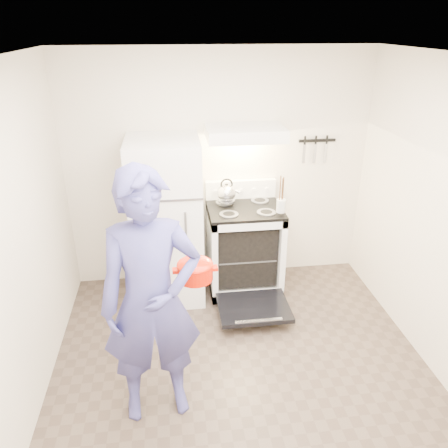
{
  "coord_description": "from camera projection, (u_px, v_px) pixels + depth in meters",
  "views": [
    {
      "loc": [
        -0.52,
        -2.62,
        2.7
      ],
      "look_at": [
        -0.05,
        1.0,
        1.0
      ],
      "focal_mm": 35.0,
      "sensor_mm": 36.0,
      "label": 1
    }
  ],
  "objects": [
    {
      "name": "oven_rack",
      "position": [
        244.0,
        251.0,
        4.72
      ],
      "size": [
        0.6,
        0.52,
        0.01
      ],
      "primitive_type": "cube",
      "color": "slate",
      "rests_on": "stove_body"
    },
    {
      "name": "back_wall",
      "position": [
        219.0,
        171.0,
        4.64
      ],
      "size": [
        3.2,
        0.02,
        2.5
      ],
      "primitive_type": "cube",
      "color": "beige",
      "rests_on": "ground"
    },
    {
      "name": "person",
      "position": [
        151.0,
        302.0,
        2.98
      ],
      "size": [
        0.75,
        0.54,
        1.92
      ],
      "primitive_type": "imported",
      "rotation": [
        0.0,
        0.0,
        0.13
      ],
      "color": "navy",
      "rests_on": "floor"
    },
    {
      "name": "cooktop",
      "position": [
        245.0,
        209.0,
        4.51
      ],
      "size": [
        0.76,
        0.65,
        0.03
      ],
      "primitive_type": "cube",
      "color": "black",
      "rests_on": "stove_body"
    },
    {
      "name": "backsplash",
      "position": [
        241.0,
        189.0,
        4.72
      ],
      "size": [
        0.76,
        0.07,
        0.2
      ],
      "primitive_type": "cube",
      "color": "white",
      "rests_on": "cooktop"
    },
    {
      "name": "dutch_oven",
      "position": [
        195.0,
        272.0,
        3.21
      ],
      "size": [
        0.33,
        0.26,
        0.22
      ],
      "primitive_type": null,
      "color": "red",
      "rests_on": "person"
    },
    {
      "name": "floor",
      "position": [
        246.0,
        386.0,
        3.55
      ],
      "size": [
        3.6,
        3.6,
        0.0
      ],
      "primitive_type": "plane",
      "color": "#4C3F34",
      "rests_on": "ground"
    },
    {
      "name": "pizza_stone",
      "position": [
        243.0,
        250.0,
        4.72
      ],
      "size": [
        0.32,
        0.32,
        0.02
      ],
      "primitive_type": "cylinder",
      "color": "#977855",
      "rests_on": "oven_rack"
    },
    {
      "name": "refrigerator",
      "position": [
        167.0,
        222.0,
        4.43
      ],
      "size": [
        0.7,
        0.7,
        1.7
      ],
      "primitive_type": "cube",
      "color": "white",
      "rests_on": "floor"
    },
    {
      "name": "knife_strip",
      "position": [
        317.0,
        140.0,
        4.63
      ],
      "size": [
        0.4,
        0.02,
        0.03
      ],
      "primitive_type": "cube",
      "color": "black",
      "rests_on": "back_wall"
    },
    {
      "name": "stove_body",
      "position": [
        244.0,
        249.0,
        4.71
      ],
      "size": [
        0.76,
        0.65,
        0.92
      ],
      "primitive_type": "cube",
      "color": "white",
      "rests_on": "floor"
    },
    {
      "name": "tea_kettle",
      "position": [
        227.0,
        192.0,
        4.51
      ],
      "size": [
        0.24,
        0.2,
        0.29
      ],
      "primitive_type": null,
      "color": "#B7B7BC",
      "rests_on": "cooktop"
    },
    {
      "name": "range_hood",
      "position": [
        245.0,
        133.0,
        4.25
      ],
      "size": [
        0.76,
        0.5,
        0.12
      ],
      "primitive_type": "cube",
      "color": "white",
      "rests_on": "back_wall"
    },
    {
      "name": "oven_door",
      "position": [
        254.0,
        308.0,
        4.32
      ],
      "size": [
        0.7,
        0.54,
        0.04
      ],
      "primitive_type": "cube",
      "color": "black",
      "rests_on": "floor"
    },
    {
      "name": "utensil_jar",
      "position": [
        281.0,
        206.0,
        4.3
      ],
      "size": [
        0.11,
        0.11,
        0.13
      ],
      "primitive_type": "cylinder",
      "rotation": [
        0.0,
        0.0,
        -0.27
      ],
      "color": "silver",
      "rests_on": "cooktop"
    }
  ]
}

